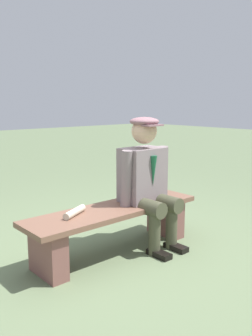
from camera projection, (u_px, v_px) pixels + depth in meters
ground_plane at (115, 252)px, 3.36m from camera, size 30.00×30.00×0.00m
bench at (115, 222)px, 3.31m from camera, size 1.74×0.47×0.43m
seated_man at (147, 177)px, 3.42m from camera, size 0.59×0.60×1.24m
rolled_magazine at (75, 212)px, 3.05m from camera, size 0.29×0.19×0.06m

